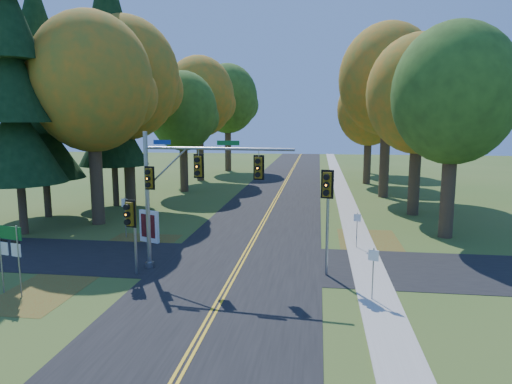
# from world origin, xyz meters

# --- Properties ---
(ground) EXTENTS (160.00, 160.00, 0.00)m
(ground) POSITION_xyz_m (0.00, 0.00, 0.00)
(ground) COLOR #36561E
(ground) RESTS_ON ground
(road_main) EXTENTS (8.00, 160.00, 0.02)m
(road_main) POSITION_xyz_m (0.00, 0.00, 0.01)
(road_main) COLOR black
(road_main) RESTS_ON ground
(road_cross) EXTENTS (60.00, 6.00, 0.02)m
(road_cross) POSITION_xyz_m (0.00, 2.00, 0.01)
(road_cross) COLOR black
(road_cross) RESTS_ON ground
(centerline_left) EXTENTS (0.10, 160.00, 0.01)m
(centerline_left) POSITION_xyz_m (-0.10, 0.00, 0.03)
(centerline_left) COLOR gold
(centerline_left) RESTS_ON road_main
(centerline_right) EXTENTS (0.10, 160.00, 0.01)m
(centerline_right) POSITION_xyz_m (0.10, 0.00, 0.03)
(centerline_right) COLOR gold
(centerline_right) RESTS_ON road_main
(sidewalk_east) EXTENTS (1.60, 160.00, 0.06)m
(sidewalk_east) POSITION_xyz_m (6.20, 0.00, 0.03)
(sidewalk_east) COLOR #9E998E
(sidewalk_east) RESTS_ON ground
(leaf_patch_w_near) EXTENTS (4.00, 6.00, 0.00)m
(leaf_patch_w_near) POSITION_xyz_m (-6.50, 4.00, 0.01)
(leaf_patch_w_near) COLOR brown
(leaf_patch_w_near) RESTS_ON ground
(leaf_patch_e) EXTENTS (3.50, 8.00, 0.00)m
(leaf_patch_e) POSITION_xyz_m (6.80, 6.00, 0.01)
(leaf_patch_e) COLOR brown
(leaf_patch_e) RESTS_ON ground
(leaf_patch_w_far) EXTENTS (3.00, 5.00, 0.00)m
(leaf_patch_w_far) POSITION_xyz_m (-7.50, -3.00, 0.01)
(leaf_patch_w_far) COLOR brown
(leaf_patch_w_far) RESTS_ON ground
(tree_w_a) EXTENTS (8.00, 8.00, 14.15)m
(tree_w_a) POSITION_xyz_m (-11.13, 9.38, 9.49)
(tree_w_a) COLOR #38281C
(tree_w_a) RESTS_ON ground
(tree_e_a) EXTENTS (7.20, 7.20, 12.73)m
(tree_e_a) POSITION_xyz_m (11.57, 8.77, 8.53)
(tree_e_a) COLOR #38281C
(tree_e_a) RESTS_ON ground
(tree_w_b) EXTENTS (8.60, 8.60, 15.38)m
(tree_w_b) POSITION_xyz_m (-11.72, 16.29, 10.37)
(tree_w_b) COLOR #38281C
(tree_w_b) RESTS_ON ground
(tree_e_b) EXTENTS (7.60, 7.60, 13.33)m
(tree_e_b) POSITION_xyz_m (10.97, 15.58, 8.90)
(tree_e_b) COLOR #38281C
(tree_e_b) RESTS_ON ground
(tree_w_c) EXTENTS (6.80, 6.80, 11.91)m
(tree_w_c) POSITION_xyz_m (-9.54, 24.47, 7.94)
(tree_w_c) COLOR #38281C
(tree_w_c) RESTS_ON ground
(tree_e_c) EXTENTS (8.80, 8.80, 15.79)m
(tree_e_c) POSITION_xyz_m (9.88, 23.69, 10.66)
(tree_e_c) COLOR #38281C
(tree_e_c) RESTS_ON ground
(tree_w_d) EXTENTS (8.20, 8.20, 14.56)m
(tree_w_d) POSITION_xyz_m (-10.13, 33.18, 9.78)
(tree_w_d) COLOR #38281C
(tree_w_d) RESTS_ON ground
(tree_e_d) EXTENTS (7.00, 7.00, 12.32)m
(tree_e_d) POSITION_xyz_m (9.26, 32.87, 8.24)
(tree_e_d) COLOR #38281C
(tree_e_d) RESTS_ON ground
(tree_w_e) EXTENTS (8.40, 8.40, 14.97)m
(tree_w_e) POSITION_xyz_m (-8.92, 44.09, 10.07)
(tree_w_e) COLOR #38281C
(tree_w_e) RESTS_ON ground
(tree_e_e) EXTENTS (7.80, 7.80, 13.74)m
(tree_e_e) POSITION_xyz_m (10.47, 43.58, 9.19)
(tree_e_e) COLOR #38281C
(tree_e_e) RESTS_ON ground
(pine_a) EXTENTS (5.60, 5.60, 19.48)m
(pine_a) POSITION_xyz_m (-14.50, 6.00, 9.18)
(pine_a) COLOR #38281C
(pine_a) RESTS_ON ground
(pine_b) EXTENTS (5.60, 5.60, 17.31)m
(pine_b) POSITION_xyz_m (-16.00, 11.00, 8.16)
(pine_b) COLOR #38281C
(pine_b) RESTS_ON ground
(pine_c) EXTENTS (5.60, 5.60, 20.56)m
(pine_c) POSITION_xyz_m (-13.00, 16.00, 9.69)
(pine_c) COLOR #38281C
(pine_c) RESTS_ON ground
(traffic_mast) EXTENTS (7.17, 1.04, 6.53)m
(traffic_mast) POSITION_xyz_m (-2.48, 0.41, 4.20)
(traffic_mast) COLOR gray
(traffic_mast) RESTS_ON ground
(east_signal_pole) EXTENTS (0.56, 0.66, 4.89)m
(east_signal_pole) POSITION_xyz_m (4.16, 0.47, 3.71)
(east_signal_pole) COLOR gray
(east_signal_pole) RESTS_ON ground
(ped_signal_pole) EXTENTS (0.54, 0.64, 3.52)m
(ped_signal_pole) POSITION_xyz_m (-4.57, -0.57, 2.62)
(ped_signal_pole) COLOR gray
(ped_signal_pole) RESTS_ON ground
(route_sign_cluster) EXTENTS (1.34, 0.36, 2.94)m
(route_sign_cluster) POSITION_xyz_m (-8.50, -3.48, 2.07)
(route_sign_cluster) COLOR gray
(route_sign_cluster) RESTS_ON ground
(info_kiosk) EXTENTS (1.33, 0.71, 1.88)m
(info_kiosk) POSITION_xyz_m (-5.94, 5.08, 0.94)
(info_kiosk) COLOR white
(info_kiosk) RESTS_ON ground
(reg_sign_e_north) EXTENTS (0.38, 0.08, 2.01)m
(reg_sign_e_north) POSITION_xyz_m (5.93, 5.42, 1.38)
(reg_sign_e_north) COLOR gray
(reg_sign_e_north) RESTS_ON ground
(reg_sign_e_south) EXTENTS (0.39, 0.18, 2.13)m
(reg_sign_e_south) POSITION_xyz_m (5.94, -2.12, 1.46)
(reg_sign_e_south) COLOR gray
(reg_sign_e_south) RESTS_ON ground
(reg_sign_w) EXTENTS (0.45, 0.20, 2.47)m
(reg_sign_w) POSITION_xyz_m (-7.79, 5.99, 1.69)
(reg_sign_w) COLOR gray
(reg_sign_w) RESTS_ON ground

